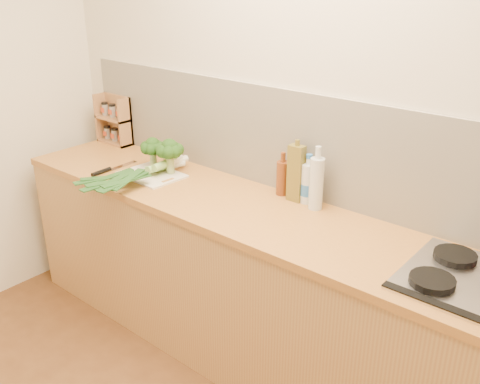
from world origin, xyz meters
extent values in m
plane|color=beige|center=(0.00, 1.50, 1.30)|extent=(3.50, 0.00, 3.50)
cube|color=silver|center=(0.00, 1.49, 1.17)|extent=(3.20, 0.02, 0.54)
cube|color=#B48B4B|center=(0.00, 1.20, 0.43)|extent=(3.20, 0.60, 0.86)
cube|color=#B57835|center=(0.00, 1.20, 0.88)|extent=(3.20, 0.62, 0.04)
cube|color=black|center=(1.02, 0.97, 0.91)|extent=(0.58, 0.04, 0.01)
cylinder|color=black|center=(0.87, 1.08, 0.93)|extent=(0.17, 0.17, 0.03)
cylinder|color=black|center=(0.87, 1.32, 0.93)|extent=(0.17, 0.17, 0.03)
cube|color=silver|center=(-0.80, 1.18, 0.91)|extent=(0.36, 0.28, 0.01)
cylinder|color=#8CA25E|center=(-0.87, 1.26, 0.95)|extent=(0.04, 0.04, 0.08)
sphere|color=#163B10|center=(-0.87, 1.26, 1.05)|extent=(0.09, 0.09, 0.09)
sphere|color=#163B10|center=(-0.83, 1.26, 1.03)|extent=(0.07, 0.07, 0.07)
sphere|color=#163B10|center=(-0.85, 1.29, 1.03)|extent=(0.07, 0.07, 0.07)
sphere|color=#163B10|center=(-0.88, 1.30, 1.03)|extent=(0.07, 0.07, 0.07)
sphere|color=#163B10|center=(-0.91, 1.28, 1.03)|extent=(0.07, 0.07, 0.07)
sphere|color=#163B10|center=(-0.91, 1.24, 1.03)|extent=(0.07, 0.07, 0.07)
sphere|color=#163B10|center=(-0.88, 1.22, 1.03)|extent=(0.07, 0.07, 0.07)
sphere|color=#163B10|center=(-0.85, 1.23, 1.03)|extent=(0.07, 0.07, 0.07)
cylinder|color=#8CA25E|center=(-0.73, 1.26, 0.96)|extent=(0.05, 0.05, 0.09)
sphere|color=#163B10|center=(-0.73, 1.26, 1.07)|extent=(0.10, 0.10, 0.10)
sphere|color=#163B10|center=(-0.68, 1.26, 1.05)|extent=(0.07, 0.07, 0.07)
sphere|color=#163B10|center=(-0.70, 1.29, 1.05)|extent=(0.07, 0.07, 0.07)
sphere|color=#163B10|center=(-0.74, 1.30, 1.05)|extent=(0.07, 0.07, 0.07)
sphere|color=#163B10|center=(-0.77, 1.28, 1.05)|extent=(0.07, 0.07, 0.07)
sphere|color=#163B10|center=(-0.77, 1.24, 1.05)|extent=(0.07, 0.07, 0.07)
sphere|color=#163B10|center=(-0.74, 1.21, 1.05)|extent=(0.07, 0.07, 0.07)
sphere|color=#163B10|center=(-0.70, 1.22, 1.05)|extent=(0.07, 0.07, 0.07)
cylinder|color=white|center=(-0.76, 1.33, 0.93)|extent=(0.07, 0.12, 0.04)
cylinder|color=#8FC562|center=(-0.80, 1.22, 0.93)|extent=(0.08, 0.14, 0.04)
cube|color=#1B4117|center=(-0.89, 0.95, 0.93)|extent=(0.19, 0.28, 0.02)
cube|color=#1B4117|center=(-0.90, 0.93, 0.94)|extent=(0.16, 0.34, 0.01)
cube|color=#1B4117|center=(-0.89, 0.96, 0.94)|extent=(0.08, 0.28, 0.02)
cylinder|color=white|center=(-0.76, 1.35, 0.95)|extent=(0.05, 0.13, 0.04)
cylinder|color=#8FC562|center=(-0.77, 1.21, 0.95)|extent=(0.05, 0.16, 0.04)
cube|color=#1B4117|center=(-0.79, 0.90, 0.95)|extent=(0.12, 0.30, 0.02)
cube|color=#1B4117|center=(-0.79, 0.88, 0.95)|extent=(0.07, 0.34, 0.01)
cube|color=#1B4117|center=(-0.79, 0.91, 0.96)|extent=(0.08, 0.28, 0.02)
cylinder|color=white|center=(-0.76, 1.32, 0.97)|extent=(0.05, 0.11, 0.04)
cylinder|color=#8FC562|center=(-0.74, 1.21, 0.97)|extent=(0.06, 0.14, 0.04)
cube|color=#1B4117|center=(-0.71, 0.93, 0.97)|extent=(0.06, 0.30, 0.02)
cube|color=#1B4117|center=(-0.70, 0.91, 0.97)|extent=(0.09, 0.34, 0.01)
cube|color=#1B4117|center=(-0.71, 0.94, 0.97)|extent=(0.13, 0.28, 0.02)
cube|color=silver|center=(-1.05, 1.18, 0.90)|extent=(0.05, 0.20, 0.00)
cylinder|color=black|center=(-1.04, 1.01, 0.91)|extent=(0.03, 0.13, 0.02)
cube|color=#B5754D|center=(-1.45, 1.47, 1.06)|extent=(0.27, 0.02, 0.32)
cube|color=#B5754D|center=(-1.45, 1.43, 0.91)|extent=(0.27, 0.11, 0.02)
cube|color=#B5754D|center=(-1.45, 1.43, 1.07)|extent=(0.27, 0.11, 0.02)
cube|color=#B5754D|center=(-1.58, 1.43, 1.06)|extent=(0.01, 0.11, 0.32)
cube|color=#B5754D|center=(-1.32, 1.43, 1.06)|extent=(0.01, 0.11, 0.32)
cylinder|color=gray|center=(-1.53, 1.43, 0.95)|extent=(0.04, 0.04, 0.07)
cylinder|color=gray|center=(-1.45, 1.43, 0.95)|extent=(0.04, 0.04, 0.07)
cylinder|color=gray|center=(-1.37, 1.43, 0.95)|extent=(0.04, 0.04, 0.07)
cylinder|color=gray|center=(-1.53, 1.43, 1.12)|extent=(0.04, 0.04, 0.07)
cylinder|color=gray|center=(-1.45, 1.43, 1.12)|extent=(0.04, 0.04, 0.07)
cylinder|color=gray|center=(-1.37, 1.43, 1.12)|extent=(0.04, 0.04, 0.07)
cube|color=olive|center=(0.02, 1.41, 1.05)|extent=(0.08, 0.05, 0.29)
cylinder|color=olive|center=(0.02, 1.41, 1.21)|extent=(0.02, 0.02, 0.03)
cylinder|color=silver|center=(0.16, 1.40, 1.03)|extent=(0.07, 0.07, 0.26)
cylinder|color=silver|center=(0.16, 1.40, 1.19)|extent=(0.03, 0.03, 0.06)
cylinder|color=brown|center=(-0.07, 1.44, 0.99)|extent=(0.06, 0.06, 0.18)
cylinder|color=brown|center=(-0.07, 1.44, 1.10)|extent=(0.03, 0.03, 0.05)
cylinder|color=silver|center=(0.08, 1.44, 1.00)|extent=(0.08, 0.08, 0.20)
cylinder|color=silver|center=(0.08, 1.44, 1.12)|extent=(0.03, 0.03, 0.03)
cylinder|color=#3472C3|center=(0.08, 1.44, 0.97)|extent=(0.08, 0.08, 0.06)
camera|label=1|loc=(1.41, -0.68, 2.00)|focal=40.00mm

